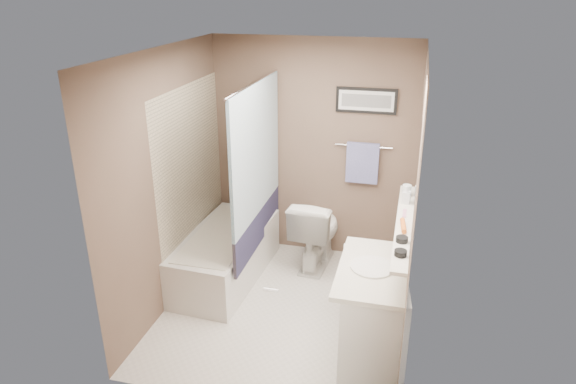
% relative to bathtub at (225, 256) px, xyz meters
% --- Properties ---
extents(ground, '(2.50, 2.50, 0.00)m').
position_rel_bathtub_xyz_m(ground, '(0.75, -0.41, -0.25)').
color(ground, silver).
rests_on(ground, ground).
extents(ceiling, '(2.20, 2.50, 0.04)m').
position_rel_bathtub_xyz_m(ceiling, '(0.75, -0.41, 2.13)').
color(ceiling, silver).
rests_on(ceiling, wall_back).
extents(wall_back, '(2.20, 0.04, 2.40)m').
position_rel_bathtub_xyz_m(wall_back, '(0.75, 0.82, 0.95)').
color(wall_back, brown).
rests_on(wall_back, ground).
extents(wall_front, '(2.20, 0.04, 2.40)m').
position_rel_bathtub_xyz_m(wall_front, '(0.75, -1.64, 0.95)').
color(wall_front, brown).
rests_on(wall_front, ground).
extents(wall_left, '(0.04, 2.50, 2.40)m').
position_rel_bathtub_xyz_m(wall_left, '(-0.33, -0.41, 0.95)').
color(wall_left, brown).
rests_on(wall_left, ground).
extents(wall_right, '(0.04, 2.50, 2.40)m').
position_rel_bathtub_xyz_m(wall_right, '(1.83, -0.41, 0.95)').
color(wall_right, brown).
rests_on(wall_right, ground).
extents(tile_surround, '(0.02, 1.55, 2.00)m').
position_rel_bathtub_xyz_m(tile_surround, '(-0.34, 0.09, 0.75)').
color(tile_surround, '#C2B193').
rests_on(tile_surround, wall_left).
extents(curtain_rod, '(0.02, 1.55, 0.02)m').
position_rel_bathtub_xyz_m(curtain_rod, '(0.35, 0.09, 1.80)').
color(curtain_rod, silver).
rests_on(curtain_rod, wall_left).
extents(curtain_upper, '(0.03, 1.45, 1.28)m').
position_rel_bathtub_xyz_m(curtain_upper, '(0.35, 0.09, 1.15)').
color(curtain_upper, silver).
rests_on(curtain_upper, curtain_rod).
extents(curtain_lower, '(0.03, 1.45, 0.36)m').
position_rel_bathtub_xyz_m(curtain_lower, '(0.35, 0.09, 0.33)').
color(curtain_lower, '#272546').
rests_on(curtain_lower, curtain_rod).
extents(mirror, '(0.02, 1.60, 1.00)m').
position_rel_bathtub_xyz_m(mirror, '(1.84, -0.56, 1.37)').
color(mirror, silver).
rests_on(mirror, wall_right).
extents(shelf, '(0.12, 1.60, 0.03)m').
position_rel_bathtub_xyz_m(shelf, '(1.79, -0.56, 0.85)').
color(shelf, silver).
rests_on(shelf, wall_right).
extents(towel_bar, '(0.60, 0.02, 0.02)m').
position_rel_bathtub_xyz_m(towel_bar, '(1.30, 0.80, 1.05)').
color(towel_bar, silver).
rests_on(towel_bar, wall_back).
extents(towel, '(0.34, 0.05, 0.44)m').
position_rel_bathtub_xyz_m(towel, '(1.30, 0.78, 0.87)').
color(towel, '#9CA2E3').
rests_on(towel, towel_bar).
extents(art_frame, '(0.62, 0.02, 0.26)m').
position_rel_bathtub_xyz_m(art_frame, '(1.30, 0.82, 1.53)').
color(art_frame, black).
rests_on(art_frame, wall_back).
extents(art_mat, '(0.56, 0.00, 0.20)m').
position_rel_bathtub_xyz_m(art_mat, '(1.30, 0.81, 1.53)').
color(art_mat, white).
rests_on(art_mat, art_frame).
extents(art_image, '(0.50, 0.00, 0.13)m').
position_rel_bathtub_xyz_m(art_image, '(1.30, 0.80, 1.53)').
color(art_image, '#595959').
rests_on(art_image, art_mat).
extents(door, '(0.80, 0.02, 2.00)m').
position_rel_bathtub_xyz_m(door, '(1.30, -1.65, 0.75)').
color(door, silver).
rests_on(door, wall_front).
extents(door_handle, '(0.10, 0.02, 0.02)m').
position_rel_bathtub_xyz_m(door_handle, '(0.97, -1.60, 0.75)').
color(door_handle, silver).
rests_on(door_handle, door).
extents(bathtub, '(0.79, 1.54, 0.50)m').
position_rel_bathtub_xyz_m(bathtub, '(0.00, 0.00, 0.00)').
color(bathtub, silver).
rests_on(bathtub, ground).
extents(tub_rim, '(0.56, 1.36, 0.02)m').
position_rel_bathtub_xyz_m(tub_rim, '(-0.00, 0.00, 0.25)').
color(tub_rim, beige).
rests_on(tub_rim, bathtub).
extents(toilet, '(0.51, 0.82, 0.80)m').
position_rel_bathtub_xyz_m(toilet, '(0.87, 0.50, 0.15)').
color(toilet, white).
rests_on(toilet, ground).
extents(vanity, '(0.60, 0.95, 0.80)m').
position_rel_bathtub_xyz_m(vanity, '(1.60, -0.87, 0.15)').
color(vanity, white).
rests_on(vanity, ground).
extents(countertop, '(0.54, 0.96, 0.04)m').
position_rel_bathtub_xyz_m(countertop, '(1.59, -0.87, 0.57)').
color(countertop, beige).
rests_on(countertop, vanity).
extents(sink_basin, '(0.34, 0.34, 0.01)m').
position_rel_bathtub_xyz_m(sink_basin, '(1.58, -0.87, 0.60)').
color(sink_basin, silver).
rests_on(sink_basin, countertop).
extents(faucet_spout, '(0.02, 0.02, 0.10)m').
position_rel_bathtub_xyz_m(faucet_spout, '(1.78, -0.87, 0.64)').
color(faucet_spout, white).
rests_on(faucet_spout, countertop).
extents(faucet_knob, '(0.05, 0.05, 0.05)m').
position_rel_bathtub_xyz_m(faucet_knob, '(1.78, -0.77, 0.62)').
color(faucet_knob, silver).
rests_on(faucet_knob, countertop).
extents(candle_bowl_near, '(0.09, 0.09, 0.04)m').
position_rel_bathtub_xyz_m(candle_bowl_near, '(1.79, -1.13, 0.89)').
color(candle_bowl_near, black).
rests_on(candle_bowl_near, shelf).
extents(candle_bowl_far, '(0.09, 0.09, 0.04)m').
position_rel_bathtub_xyz_m(candle_bowl_far, '(1.79, -0.91, 0.89)').
color(candle_bowl_far, black).
rests_on(candle_bowl_far, shelf).
extents(hair_brush_front, '(0.06, 0.22, 0.04)m').
position_rel_bathtub_xyz_m(hair_brush_front, '(1.79, -0.68, 0.89)').
color(hair_brush_front, '#D6611E').
rests_on(hair_brush_front, shelf).
extents(pink_comb, '(0.03, 0.16, 0.01)m').
position_rel_bathtub_xyz_m(pink_comb, '(1.79, -0.40, 0.87)').
color(pink_comb, '#CE7E9E').
rests_on(pink_comb, shelf).
extents(glass_jar, '(0.08, 0.08, 0.10)m').
position_rel_bathtub_xyz_m(glass_jar, '(1.79, 0.00, 0.92)').
color(glass_jar, white).
rests_on(glass_jar, shelf).
extents(soap_bottle, '(0.08, 0.08, 0.16)m').
position_rel_bathtub_xyz_m(soap_bottle, '(1.79, -0.17, 0.94)').
color(soap_bottle, '#999999').
rests_on(soap_bottle, shelf).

